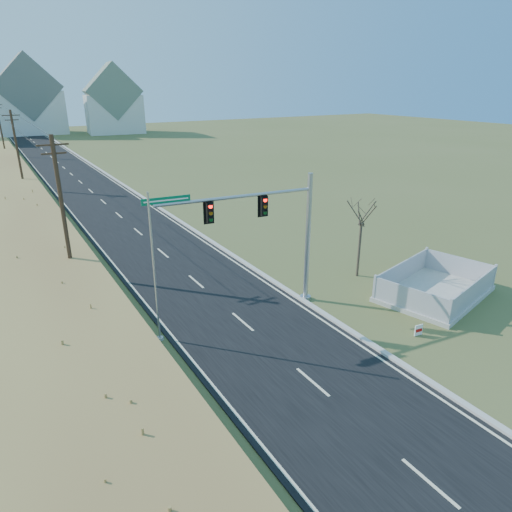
{
  "coord_description": "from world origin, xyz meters",
  "views": [
    {
      "loc": [
        -10.24,
        -14.5,
        11.81
      ],
      "look_at": [
        1.08,
        4.44,
        3.4
      ],
      "focal_mm": 32.0,
      "sensor_mm": 36.0,
      "label": 1
    }
  ],
  "objects": [
    {
      "name": "road",
      "position": [
        0.0,
        50.0,
        0.03
      ],
      "size": [
        8.0,
        180.0,
        0.06
      ],
      "primitive_type": "cube",
      "color": "black",
      "rests_on": "ground"
    },
    {
      "name": "utility_pole_far",
      "position": [
        -6.5,
        75.0,
        4.68
      ],
      "size": [
        1.8,
        0.26,
        9.0
      ],
      "color": "#422D1E",
      "rests_on": "ground"
    },
    {
      "name": "utility_pole_near",
      "position": [
        -6.5,
        15.0,
        4.68
      ],
      "size": [
        1.8,
        0.26,
        9.0
      ],
      "color": "#422D1E",
      "rests_on": "ground"
    },
    {
      "name": "fence_enclosure",
      "position": [
        11.36,
        1.05,
        0.3
      ],
      "size": [
        7.73,
        6.2,
        1.55
      ],
      "rotation": [
        0.0,
        0.0,
        0.26
      ],
      "color": "#B7B5AD",
      "rests_on": "ground"
    },
    {
      "name": "ground",
      "position": [
        0.0,
        0.0,
        0.0
      ],
      "size": [
        260.0,
        260.0,
        0.0
      ],
      "primitive_type": "plane",
      "color": "#52592B",
      "rests_on": "ground"
    },
    {
      "name": "condo_n",
      "position": [
        2.0,
        112.0,
        7.61
      ],
      "size": [
        15.27,
        10.2,
        18.54
      ],
      "color": "silver",
      "rests_on": "ground"
    },
    {
      "name": "flagpole",
      "position": [
        -4.31,
        4.59,
        2.95
      ],
      "size": [
        0.33,
        0.33,
        7.38
      ],
      "color": "#B7B5AD",
      "rests_on": "ground"
    },
    {
      "name": "traffic_signal_mast",
      "position": [
        2.63,
        4.74,
        4.51
      ],
      "size": [
        9.22,
        1.18,
        7.36
      ],
      "rotation": [
        0.0,
        0.0,
        -0.09
      ],
      "color": "#9EA0A5",
      "rests_on": "ground"
    },
    {
      "name": "curb",
      "position": [
        4.15,
        50.0,
        0.09
      ],
      "size": [
        0.3,
        180.0,
        0.18
      ],
      "primitive_type": "cube",
      "color": "#B2AFA8",
      "rests_on": "ground"
    },
    {
      "name": "open_sign",
      "position": [
        6.87,
        -1.63,
        0.31
      ],
      "size": [
        0.47,
        0.12,
        0.58
      ],
      "rotation": [
        0.0,
        0.0,
        -0.12
      ],
      "color": "white",
      "rests_on": "ground"
    },
    {
      "name": "bare_tree",
      "position": [
        9.47,
        5.61,
        4.36
      ],
      "size": [
        2.04,
        2.04,
        5.41
      ],
      "color": "#4C3F33",
      "rests_on": "ground"
    },
    {
      "name": "condo_ne",
      "position": [
        20.0,
        104.0,
        6.84
      ],
      "size": [
        14.12,
        10.51,
        16.52
      ],
      "rotation": [
        0.0,
        0.0,
        -0.1
      ],
      "color": "silver",
      "rests_on": "ground"
    },
    {
      "name": "utility_pole_mid",
      "position": [
        -6.5,
        45.0,
        4.68
      ],
      "size": [
        1.8,
        0.26,
        9.0
      ],
      "color": "#422D1E",
      "rests_on": "ground"
    }
  ]
}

